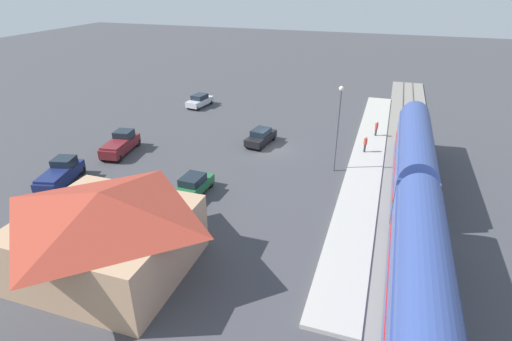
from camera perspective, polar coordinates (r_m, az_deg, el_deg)
ground_plane at (r=43.48m, az=2.17°, el=3.09°), size 200.00×200.00×0.00m
railway_track at (r=42.07m, az=20.77°, el=0.65°), size 4.80×70.00×0.30m
platform at (r=41.97m, az=15.38°, el=1.48°), size 3.20×46.00×0.30m
passenger_train at (r=30.09m, az=21.69°, el=-3.87°), size 2.93×34.15×4.98m
station_building at (r=26.43m, az=-20.46°, el=-7.96°), size 10.24×9.43×5.55m
pedestrian_on_platform at (r=47.92m, az=16.65°, el=5.85°), size 0.36×0.36×1.71m
pedestrian_waiting_far at (r=43.01m, az=15.18°, el=3.75°), size 0.36×0.36×1.71m
sedan_black at (r=44.33m, az=0.68°, el=4.80°), size 2.49×4.72×1.74m
sedan_silver at (r=58.20m, az=-7.95°, el=9.77°), size 2.45×4.71×1.74m
pickup_maroon at (r=44.32m, az=-18.59°, el=3.59°), size 2.69×5.62×2.14m
sedan_green at (r=34.43m, az=-8.90°, el=-2.09°), size 2.03×4.57×1.74m
pickup_navy at (r=39.64m, az=-25.92°, el=-0.41°), size 3.16×5.71×2.14m
light_pole_near_platform at (r=37.35m, az=11.57°, el=7.04°), size 0.44×0.44×8.17m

